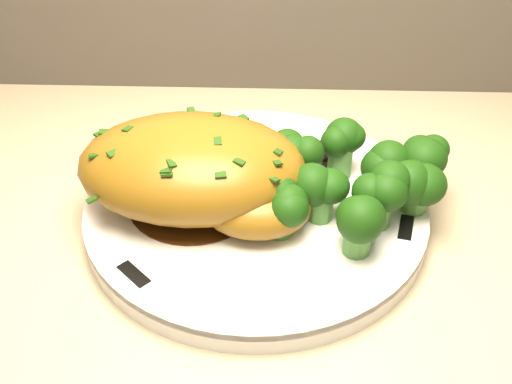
{
  "coord_description": "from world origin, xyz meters",
  "views": [
    {
      "loc": [
        0.0,
        1.31,
        1.27
      ],
      "look_at": [
        -0.01,
        1.75,
        0.92
      ],
      "focal_mm": 45.0,
      "sensor_mm": 36.0,
      "label": 1
    }
  ],
  "objects": [
    {
      "name": "plate",
      "position": [
        -0.01,
        1.75,
        0.9
      ],
      "size": [
        0.37,
        0.37,
        0.02
      ],
      "primitive_type": "cylinder",
      "rotation": [
        0.0,
        0.0,
        0.32
      ],
      "color": "white",
      "rests_on": "counter"
    },
    {
      "name": "rim_accent_0",
      "position": [
        -0.05,
        1.87,
        0.91
      ],
      "size": [
        0.03,
        0.02,
        0.0
      ],
      "primitive_type": "cube",
      "rotation": [
        0.0,
        0.0,
        3.42
      ],
      "color": "black",
      "rests_on": "plate"
    },
    {
      "name": "rim_accent_1",
      "position": [
        -0.1,
        1.65,
        0.91
      ],
      "size": [
        0.03,
        0.03,
        0.0
      ],
      "primitive_type": "cube",
      "rotation": [
        0.0,
        0.0,
        5.51
      ],
      "color": "black",
      "rests_on": "plate"
    },
    {
      "name": "rim_accent_2",
      "position": [
        0.11,
        1.71,
        0.91
      ],
      "size": [
        0.02,
        0.03,
        0.0
      ],
      "primitive_type": "cube",
      "rotation": [
        0.0,
        0.0,
        7.6
      ],
      "color": "black",
      "rests_on": "plate"
    },
    {
      "name": "gravy_pool",
      "position": [
        -0.06,
        1.74,
        0.91
      ],
      "size": [
        0.11,
        0.11,
        0.0
      ],
      "primitive_type": "cylinder",
      "color": "#3A1E0A",
      "rests_on": "plate"
    },
    {
      "name": "chicken_breast",
      "position": [
        -0.06,
        1.74,
        0.95
      ],
      "size": [
        0.2,
        0.13,
        0.07
      ],
      "rotation": [
        0.0,
        0.0,
        -0.02
      ],
      "color": "#8D6218",
      "rests_on": "plate"
    },
    {
      "name": "mushroom_pile",
      "position": [
        0.01,
        1.8,
        0.92
      ],
      "size": [
        0.09,
        0.07,
        0.03
      ],
      "color": "black",
      "rests_on": "plate"
    },
    {
      "name": "broccoli_florets",
      "position": [
        0.07,
        1.74,
        0.94
      ],
      "size": [
        0.17,
        0.13,
        0.05
      ],
      "rotation": [
        0.0,
        0.0,
        -0.41
      ],
      "color": "#508F3C",
      "rests_on": "plate"
    }
  ]
}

